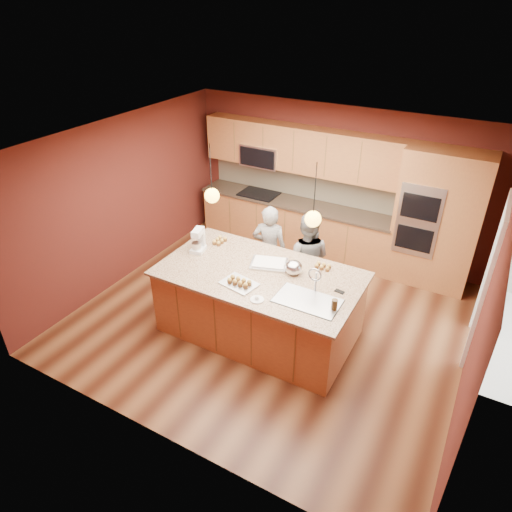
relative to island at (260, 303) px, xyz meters
The scene contains 24 objects.
floor 0.63m from the island, 93.35° to the left, with size 5.50×5.50×0.00m, color #441F11.
ceiling 2.21m from the island, 93.35° to the left, with size 5.50×5.50×0.00m, color white.
wall_back 2.98m from the island, 90.43° to the left, with size 5.50×5.50×0.00m, color #4E1B16.
wall_front 2.29m from the island, 90.57° to the right, with size 5.50×5.50×0.00m, color #4E1B16.
wall_left 2.92m from the island, behind, with size 5.00×5.00×0.00m, color #4E1B16.
wall_right 2.88m from the island, ahead, with size 5.00×5.00×0.00m, color #4E1B16.
cabinet_run 2.74m from the island, 105.03° to the left, with size 3.74×0.64×2.30m.
oven_column 3.21m from the island, 54.52° to the left, with size 1.30×0.62×2.30m.
doorway_trim 3.00m from the island, 23.26° to the left, with size 0.08×1.11×2.20m, color white, non-canonical shape.
pendant_left 1.66m from the island, behind, with size 0.20×0.20×0.80m.
pendant_right 1.65m from the island, ahead, with size 0.20×0.20×0.80m.
island is the anchor object (origin of this frame).
person_left 1.12m from the island, 111.12° to the left, with size 0.55×0.36×1.51m, color black.
person_right 1.08m from the island, 76.66° to the left, with size 0.75×0.58×1.54m, color gray.
stand_mixer 1.27m from the island, behind, with size 0.24×0.29×0.35m.
sheet_cake 0.58m from the island, 89.64° to the left, with size 0.60×0.51×0.05m.
cooling_rack 0.64m from the island, 106.75° to the right, with size 0.46×0.33×0.02m, color silver.
mixing_bowl 0.74m from the island, 27.71° to the left, with size 0.24×0.24×0.20m, color silver.
plate 0.80m from the island, 65.12° to the right, with size 0.18×0.18×0.01m, color white.
tumbler 1.33m from the island, 13.64° to the right, with size 0.07×0.07×0.15m, color #34200A.
phone 1.21m from the island, ahead, with size 0.12×0.07×0.01m, color black.
cupcakes_left 1.18m from the island, 154.81° to the left, with size 0.17×0.25×0.07m, color gold, non-canonical shape.
cupcakes_rack 0.68m from the island, 105.30° to the right, with size 0.33×0.17×0.07m, color gold, non-canonical shape.
cupcakes_right 1.02m from the island, 37.11° to the left, with size 0.23×0.15×0.07m, color gold, non-canonical shape.
Camera 1 is at (2.51, -4.95, 4.39)m, focal length 32.00 mm.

